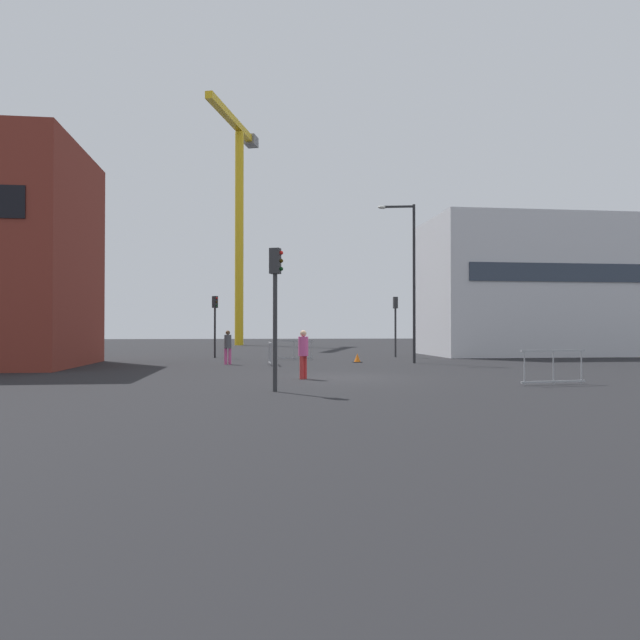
% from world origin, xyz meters
% --- Properties ---
extents(ground, '(160.00, 160.00, 0.00)m').
position_xyz_m(ground, '(0.00, 0.00, 0.00)').
color(ground, black).
extents(office_block, '(13.83, 7.95, 8.84)m').
position_xyz_m(office_block, '(15.19, 16.22, 4.42)').
color(office_block, silver).
rests_on(office_block, ground).
extents(construction_crane, '(5.01, 13.80, 23.43)m').
position_xyz_m(construction_crane, '(-4.53, 41.10, 15.06)').
color(construction_crane, gold).
rests_on(construction_crane, ground).
extents(streetlamp_tall, '(1.85, 0.49, 7.99)m').
position_xyz_m(streetlamp_tall, '(4.68, 8.13, 4.67)').
color(streetlamp_tall, '#232326').
rests_on(streetlamp_tall, ground).
extents(traffic_light_median, '(0.36, 0.37, 3.66)m').
position_xyz_m(traffic_light_median, '(-5.38, 14.66, 2.48)').
color(traffic_light_median, '#232326').
rests_on(traffic_light_median, ground).
extents(traffic_light_crosswalk, '(0.39, 0.32, 3.93)m').
position_xyz_m(traffic_light_crosswalk, '(-2.61, -4.40, 2.64)').
color(traffic_light_crosswalk, '#2D2D30').
rests_on(traffic_light_crosswalk, ground).
extents(traffic_light_corner, '(0.25, 0.37, 3.66)m').
position_xyz_m(traffic_light_corner, '(5.49, 14.30, 2.48)').
color(traffic_light_corner, '#2D2D30').
rests_on(traffic_light_corner, ground).
extents(pedestrian_walking, '(0.34, 0.34, 1.67)m').
position_xyz_m(pedestrian_walking, '(-1.49, -0.51, 0.97)').
color(pedestrian_walking, red).
rests_on(pedestrian_walking, ground).
extents(pedestrian_waiting, '(0.34, 0.34, 1.64)m').
position_xyz_m(pedestrian_waiting, '(-4.37, 8.06, 0.95)').
color(pedestrian_waiting, '#D14C8C').
rests_on(pedestrian_waiting, ground).
extents(safety_barrier_left_run, '(2.11, 0.33, 1.08)m').
position_xyz_m(safety_barrier_left_run, '(-0.88, 11.93, 0.56)').
color(safety_barrier_left_run, gray).
rests_on(safety_barrier_left_run, ground).
extents(safety_barrier_mid_span, '(0.11, 1.81, 1.08)m').
position_xyz_m(safety_barrier_mid_span, '(-2.36, 7.30, 0.56)').
color(safety_barrier_mid_span, gray).
rests_on(safety_barrier_mid_span, ground).
extents(safety_barrier_rear, '(2.23, 0.36, 1.08)m').
position_xyz_m(safety_barrier_rear, '(5.94, -3.49, 0.56)').
color(safety_barrier_rear, '#9EA0A5').
rests_on(safety_barrier_rear, ground).
extents(traffic_cone_striped, '(0.46, 0.46, 0.46)m').
position_xyz_m(traffic_cone_striped, '(2.16, 9.05, 0.21)').
color(traffic_cone_striped, black).
rests_on(traffic_cone_striped, ground).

